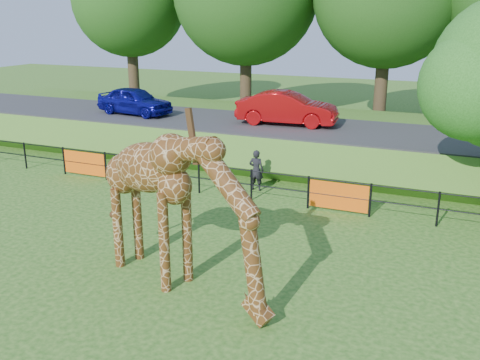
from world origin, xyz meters
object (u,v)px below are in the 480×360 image
(giraffe, at_px, (180,211))
(car_red, at_px, (287,108))
(visitor, at_px, (256,170))
(car_blue, at_px, (135,101))

(giraffe, height_order, car_red, giraffe)
(giraffe, xyz_separation_m, visitor, (-1.03, 7.38, -1.15))
(car_red, bearing_deg, visitor, -178.37)
(car_red, height_order, visitor, car_red)
(car_blue, relative_size, visitor, 2.59)
(visitor, bearing_deg, car_blue, -31.83)
(car_red, bearing_deg, giraffe, -177.36)
(giraffe, distance_m, visitor, 7.54)
(visitor, bearing_deg, giraffe, 95.59)
(giraffe, xyz_separation_m, car_red, (-1.60, 12.49, 0.25))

